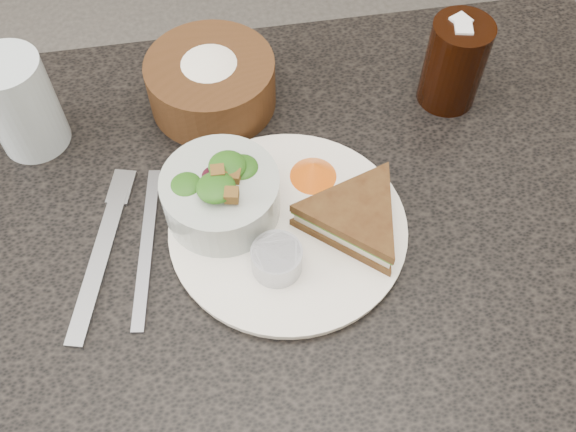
% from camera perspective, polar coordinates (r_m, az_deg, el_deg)
% --- Properties ---
extents(floor, '(6.00, 6.00, 0.00)m').
position_cam_1_polar(floor, '(1.40, -0.85, -18.47)').
color(floor, '#5B5855').
rests_on(floor, ground).
extents(dining_table, '(1.00, 0.70, 0.75)m').
position_cam_1_polar(dining_table, '(1.04, -1.12, -13.11)').
color(dining_table, black).
rests_on(dining_table, floor).
extents(dinner_plate, '(0.26, 0.26, 0.01)m').
position_cam_1_polar(dinner_plate, '(0.71, -0.00, -1.10)').
color(dinner_plate, white).
rests_on(dinner_plate, dining_table).
extents(sandwich, '(0.20, 0.20, 0.04)m').
position_cam_1_polar(sandwich, '(0.69, 6.07, -0.12)').
color(sandwich, '#4E3619').
rests_on(sandwich, dinner_plate).
extents(salad_bowl, '(0.14, 0.14, 0.07)m').
position_cam_1_polar(salad_bowl, '(0.69, -6.04, 2.34)').
color(salad_bowl, '#A8B4AE').
rests_on(salad_bowl, dinner_plate).
extents(dressing_ramekin, '(0.06, 0.06, 0.03)m').
position_cam_1_polar(dressing_ramekin, '(0.66, -1.01, -3.88)').
color(dressing_ramekin, '#999CA4').
rests_on(dressing_ramekin, dinner_plate).
extents(orange_wedge, '(0.08, 0.08, 0.02)m').
position_cam_1_polar(orange_wedge, '(0.73, 2.28, 4.12)').
color(orange_wedge, orange).
rests_on(orange_wedge, dinner_plate).
extents(fork, '(0.07, 0.19, 0.01)m').
position_cam_1_polar(fork, '(0.72, -16.43, -3.85)').
color(fork, '#8F949A').
rests_on(fork, dining_table).
extents(knife, '(0.04, 0.20, 0.00)m').
position_cam_1_polar(knife, '(0.72, -12.45, -2.59)').
color(knife, gray).
rests_on(knife, dining_table).
extents(bread_basket, '(0.20, 0.20, 0.09)m').
position_cam_1_polar(bread_basket, '(0.81, -6.90, 12.24)').
color(bread_basket, '#4F2E1A').
rests_on(bread_basket, dining_table).
extents(cola_glass, '(0.08, 0.08, 0.13)m').
position_cam_1_polar(cola_glass, '(0.82, 14.65, 13.29)').
color(cola_glass, black).
rests_on(cola_glass, dining_table).
extents(water_glass, '(0.11, 0.11, 0.12)m').
position_cam_1_polar(water_glass, '(0.81, -22.68, 9.18)').
color(water_glass, silver).
rests_on(water_glass, dining_table).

